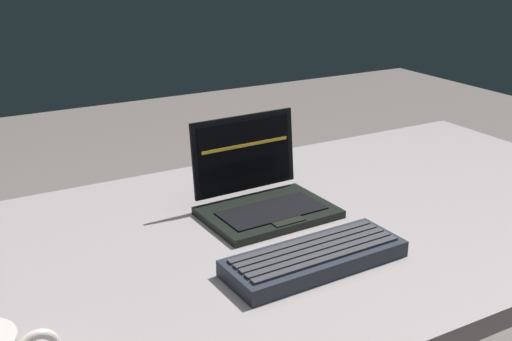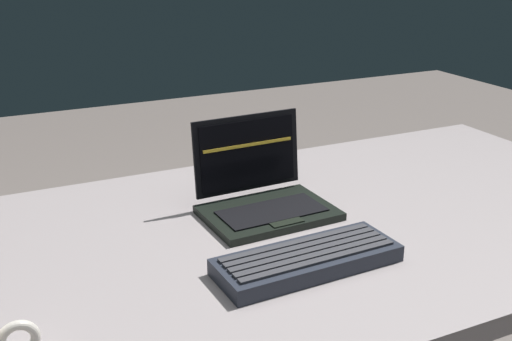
# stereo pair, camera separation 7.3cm
# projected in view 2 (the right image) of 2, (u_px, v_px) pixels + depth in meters

# --- Properties ---
(desk) EXTENTS (1.78, 0.78, 0.75)m
(desk) POSITION_uv_depth(u_px,v_px,m) (236.00, 284.00, 1.15)
(desk) COLOR gray
(desk) RESTS_ON ground
(laptop_front) EXTENTS (0.25, 0.20, 0.18)m
(laptop_front) POSITION_uv_depth(u_px,v_px,m) (263.00, 195.00, 1.22)
(laptop_front) COLOR black
(laptop_front) RESTS_ON desk
(external_keyboard) EXTENTS (0.31, 0.12, 0.03)m
(external_keyboard) POSITION_uv_depth(u_px,v_px,m) (308.00, 259.00, 1.02)
(external_keyboard) COLOR #242833
(external_keyboard) RESTS_ON desk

